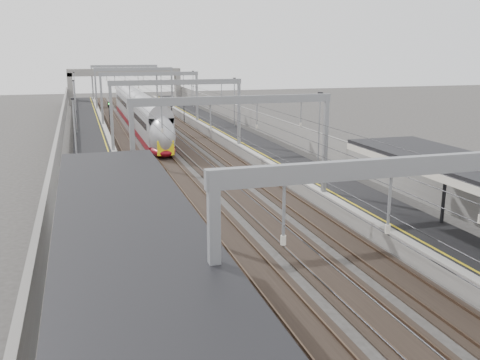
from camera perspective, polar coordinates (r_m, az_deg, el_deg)
platform_left at (r=55.77m, az=-15.27°, el=3.01°), size 4.00×120.00×1.00m
platform_right at (r=58.36m, az=0.64°, el=3.94°), size 4.00×120.00×1.00m
tracks at (r=56.60m, az=-7.13°, el=3.07°), size 11.40×140.00×0.20m
overhead_line at (r=62.34m, az=-8.35°, el=9.65°), size 13.00×140.00×6.60m
canopy_left at (r=13.95m, az=-10.70°, el=-8.59°), size 4.40×30.00×4.24m
overbridge at (r=110.39m, az=-12.18°, el=10.72°), size 22.00×2.20×6.90m
wall_left at (r=55.61m, az=-18.64°, el=3.90°), size 0.30×120.00×3.20m
wall_right at (r=59.21m, az=3.61°, el=5.14°), size 0.30×120.00×3.20m
train at (r=72.92m, az=-10.66°, el=6.85°), size 2.57×46.81×4.07m
signal_green at (r=76.34m, az=-13.78°, el=7.30°), size 0.32×0.32×3.48m
signal_red_near at (r=75.72m, az=-7.30°, el=7.53°), size 0.32×0.32×3.48m
signal_red_far at (r=78.44m, az=-6.00°, el=7.77°), size 0.32×0.32×3.48m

